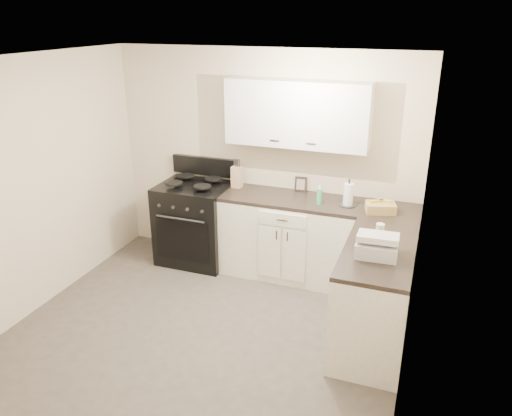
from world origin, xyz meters
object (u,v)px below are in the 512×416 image
(wicker_basket, at_px, (380,208))
(knife_block, at_px, (237,177))
(paper_towel, at_px, (348,195))
(stove, at_px, (196,224))
(countertop_grill, at_px, (377,248))

(wicker_basket, bearing_deg, knife_block, 172.35)
(paper_towel, bearing_deg, stove, -179.92)
(stove, distance_m, paper_towel, 1.90)
(knife_block, bearing_deg, countertop_grill, -33.83)
(stove, bearing_deg, knife_block, 17.89)
(paper_towel, relative_size, countertop_grill, 0.72)
(stove, bearing_deg, wicker_basket, -1.84)
(paper_towel, height_order, countertop_grill, paper_towel)
(knife_block, relative_size, wicker_basket, 0.85)
(knife_block, xyz_separation_m, wicker_basket, (1.67, -0.22, -0.08))
(stove, distance_m, knife_block, 0.79)
(stove, xyz_separation_m, knife_block, (0.48, 0.15, 0.61))
(paper_towel, height_order, wicker_basket, paper_towel)
(paper_towel, xyz_separation_m, countertop_grill, (0.44, -1.05, -0.06))
(knife_block, bearing_deg, wicker_basket, -7.06)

